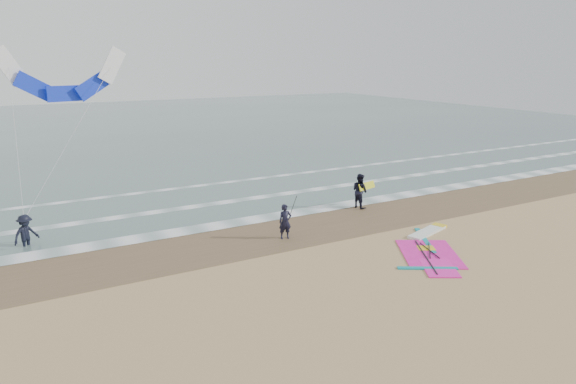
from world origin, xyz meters
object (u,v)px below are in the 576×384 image
person_walking (360,191)px  windsurf_rig (430,247)px  person_wading (25,227)px  surf_kite (64,80)px  person_standing (285,222)px

person_walking → windsurf_rig: bearing=162.5°
person_wading → surf_kite: size_ratio=0.24×
windsurf_rig → surf_kite: bearing=134.8°
windsurf_rig → person_wading: 17.78m
windsurf_rig → person_walking: bearing=80.6°
person_standing → person_wading: person_wading is taller
person_wading → surf_kite: 7.78m
person_wading → surf_kite: (2.64, 4.02, 6.11)m
person_walking → person_wading: 16.65m
person_walking → surf_kite: size_ratio=0.26×
windsurf_rig → person_walking: person_walking is taller
person_standing → windsurf_rig: bearing=-28.1°
windsurf_rig → surf_kite: size_ratio=0.75×
person_walking → person_wading: bearing=74.2°
person_standing → person_wading: (-10.46, 4.64, 0.09)m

